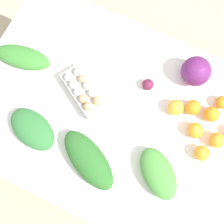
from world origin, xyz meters
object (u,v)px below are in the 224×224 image
(greens_bunch_beet_tops, at_px, (23,57))
(orange_0, at_px, (195,130))
(beet_root, at_px, (148,85))
(orange_6, at_px, (193,108))
(orange_2, at_px, (202,154))
(orange_1, at_px, (211,114))
(greens_bunch_dandelion, at_px, (89,160))
(greens_bunch_scallion, at_px, (33,129))
(greens_bunch_chard, at_px, (158,173))
(egg_carton, at_px, (84,91))
(orange_5, at_px, (222,102))
(cabbage_purple, at_px, (196,71))
(orange_3, at_px, (175,108))
(orange_4, at_px, (217,140))

(greens_bunch_beet_tops, bearing_deg, orange_0, -178.23)
(beet_root, distance_m, orange_6, 0.25)
(greens_bunch_beet_tops, relative_size, orange_2, 3.91)
(orange_1, bearing_deg, greens_bunch_dandelion, 46.44)
(greens_bunch_scallion, height_order, orange_2, greens_bunch_scallion)
(greens_bunch_chard, relative_size, orange_2, 3.41)
(egg_carton, height_order, orange_5, egg_carton)
(cabbage_purple, height_order, orange_0, cabbage_purple)
(greens_bunch_scallion, relative_size, greens_bunch_beet_tops, 0.88)
(greens_bunch_beet_tops, height_order, orange_0, orange_0)
(greens_bunch_scallion, height_order, orange_3, same)
(greens_bunch_beet_tops, bearing_deg, greens_bunch_scallion, 127.16)
(cabbage_purple, distance_m, orange_4, 0.35)
(orange_1, bearing_deg, greens_bunch_chard, 72.34)
(greens_bunch_beet_tops, bearing_deg, beet_root, -167.10)
(orange_6, bearing_deg, orange_3, 26.16)
(greens_bunch_beet_tops, relative_size, beet_root, 4.97)
(orange_5, relative_size, orange_6, 0.89)
(orange_4, bearing_deg, orange_3, -14.43)
(orange_1, bearing_deg, orange_6, 5.16)
(egg_carton, relative_size, beet_root, 4.84)
(greens_bunch_scallion, height_order, orange_1, greens_bunch_scallion)
(greens_bunch_dandelion, relative_size, orange_4, 4.32)
(orange_3, height_order, orange_4, orange_3)
(greens_bunch_chard, bearing_deg, greens_bunch_scallion, 6.44)
(greens_bunch_chard, relative_size, orange_6, 3.34)
(orange_2, height_order, orange_6, orange_6)
(greens_bunch_beet_tops, height_order, orange_2, orange_2)
(orange_3, bearing_deg, cabbage_purple, -94.57)
(orange_4, bearing_deg, greens_bunch_dandelion, 34.65)
(orange_3, bearing_deg, greens_bunch_beet_tops, 6.52)
(greens_bunch_dandelion, distance_m, orange_4, 0.61)
(greens_bunch_scallion, distance_m, orange_2, 0.80)
(greens_bunch_beet_tops, bearing_deg, orange_3, -173.48)
(greens_bunch_chard, xyz_separation_m, orange_2, (-0.15, -0.17, -0.01))
(orange_4, bearing_deg, beet_root, -15.73)
(beet_root, xyz_separation_m, orange_5, (-0.36, -0.07, 0.00))
(orange_3, bearing_deg, orange_1, -164.79)
(greens_bunch_dandelion, bearing_deg, orange_3, -122.78)
(orange_5, bearing_deg, orange_2, 90.50)
(greens_bunch_chard, height_order, greens_bunch_beet_tops, greens_bunch_chard)
(cabbage_purple, relative_size, orange_2, 2.00)
(greens_bunch_chard, height_order, greens_bunch_dandelion, greens_bunch_dandelion)
(greens_bunch_scallion, bearing_deg, greens_bunch_dandelion, 177.44)
(egg_carton, bearing_deg, orange_5, -127.87)
(greens_bunch_scallion, bearing_deg, orange_3, -145.28)
(greens_bunch_beet_tops, bearing_deg, orange_4, -178.35)
(greens_bunch_dandelion, xyz_separation_m, beet_root, (-0.09, -0.46, -0.02))
(egg_carton, bearing_deg, orange_0, -143.33)
(egg_carton, bearing_deg, cabbage_purple, -113.83)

